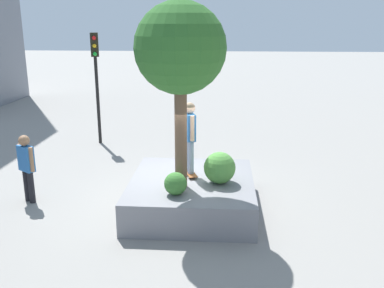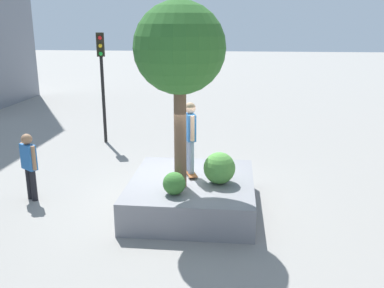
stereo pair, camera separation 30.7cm
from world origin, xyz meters
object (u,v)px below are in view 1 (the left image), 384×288
at_px(plaza_tree, 180,50).
at_px(skateboard, 190,172).
at_px(planter_ledge, 192,194).
at_px(bystander_watching, 27,164).
at_px(skateboarder, 190,133).
at_px(traffic_light_corner, 96,69).

relative_size(plaza_tree, skateboard, 5.05).
xyz_separation_m(planter_ledge, skateboard, (0.34, 0.08, 0.44)).
relative_size(planter_ledge, bystander_watching, 1.88).
distance_m(plaza_tree, skateboarder, 2.19).
height_order(planter_ledge, bystander_watching, bystander_watching).
height_order(skateboarder, traffic_light_corner, traffic_light_corner).
distance_m(planter_ledge, plaza_tree, 3.54).
relative_size(plaza_tree, skateboarder, 2.35).
height_order(skateboard, traffic_light_corner, traffic_light_corner).
relative_size(skateboarder, bystander_watching, 1.00).
height_order(planter_ledge, skateboard, skateboard).
bearing_deg(planter_ledge, skateboarder, 13.54).
distance_m(skateboarder, traffic_light_corner, 6.67).
height_order(planter_ledge, skateboarder, skateboarder).
bearing_deg(bystander_watching, plaza_tree, -98.56).
xyz_separation_m(traffic_light_corner, bystander_watching, (-5.58, 0.26, -1.80)).
xyz_separation_m(plaza_tree, traffic_light_corner, (6.18, 3.71, -1.06)).
height_order(plaza_tree, skateboarder, plaza_tree).
distance_m(plaza_tree, traffic_light_corner, 7.29).
distance_m(traffic_light_corner, bystander_watching, 5.87).
height_order(plaza_tree, traffic_light_corner, plaza_tree).
bearing_deg(plaza_tree, planter_ledge, -24.39).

